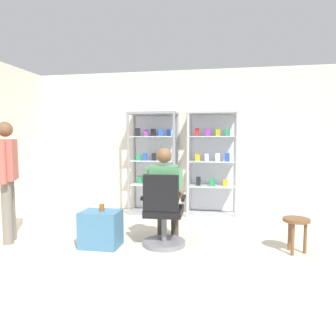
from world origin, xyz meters
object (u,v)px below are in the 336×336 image
object	(u,v)px
seated_shopkeeper	(165,191)
tea_glass	(102,207)
display_cabinet_left	(154,162)
wooden_stool	(296,225)
storage_crate	(101,229)
display_cabinet_right	(212,163)
office_chair	(163,217)
standing_customer	(7,174)

from	to	relation	value
seated_shopkeeper	tea_glass	size ratio (longest dim) A/B	13.65
display_cabinet_left	wooden_stool	world-z (taller)	display_cabinet_left
storage_crate	wooden_stool	size ratio (longest dim) A/B	1.14
display_cabinet_right	tea_glass	distance (m)	2.46
display_cabinet_right	storage_crate	bearing A→B (deg)	-123.82
seated_shopkeeper	storage_crate	bearing A→B (deg)	-159.03
display_cabinet_left	office_chair	xyz separation A→B (m)	(0.55, -1.88, -0.57)
storage_crate	standing_customer	xyz separation A→B (m)	(-1.31, -0.04, 0.70)
display_cabinet_right	storage_crate	size ratio (longest dim) A/B	3.84
storage_crate	standing_customer	bearing A→B (deg)	-178.40
display_cabinet_left	wooden_stool	distance (m)	2.91
display_cabinet_left	display_cabinet_right	size ratio (longest dim) A/B	1.00
wooden_stool	display_cabinet_right	bearing A→B (deg)	121.24
tea_glass	wooden_stool	size ratio (longest dim) A/B	0.22
wooden_stool	standing_customer	bearing A→B (deg)	-176.24
display_cabinet_right	wooden_stool	distance (m)	2.20
display_cabinet_right	office_chair	world-z (taller)	display_cabinet_right
tea_glass	standing_customer	size ratio (longest dim) A/B	0.06
office_chair	display_cabinet_right	bearing A→B (deg)	73.61
standing_customer	wooden_stool	size ratio (longest dim) A/B	3.75
tea_glass	wooden_stool	xyz separation A→B (m)	(2.43, 0.21, -0.17)
seated_shopkeeper	standing_customer	distance (m)	2.14
seated_shopkeeper	display_cabinet_right	bearing A→B (deg)	71.94
seated_shopkeeper	storage_crate	world-z (taller)	seated_shopkeeper
seated_shopkeeper	standing_customer	xyz separation A→B (m)	(-2.10, -0.34, 0.22)
display_cabinet_left	storage_crate	world-z (taller)	display_cabinet_left
display_cabinet_left	standing_customer	xyz separation A→B (m)	(-1.56, -2.05, -0.03)
office_chair	wooden_stool	xyz separation A→B (m)	(1.65, 0.07, -0.05)
standing_customer	display_cabinet_left	bearing A→B (deg)	52.84
display_cabinet_left	office_chair	bearing A→B (deg)	-73.72
office_chair	wooden_stool	size ratio (longest dim) A/B	2.21
display_cabinet_left	display_cabinet_right	bearing A→B (deg)	-0.00
seated_shopkeeper	wooden_stool	xyz separation A→B (m)	(1.66, -0.09, -0.37)
seated_shopkeeper	display_cabinet_left	bearing A→B (deg)	107.54
display_cabinet_left	storage_crate	xyz separation A→B (m)	(-0.25, -2.02, -0.73)
wooden_stool	seated_shopkeeper	bearing A→B (deg)	176.77
display_cabinet_left	storage_crate	bearing A→B (deg)	-97.10
wooden_stool	display_cabinet_left	bearing A→B (deg)	140.56
office_chair	storage_crate	size ratio (longest dim) A/B	1.94
seated_shopkeeper	wooden_stool	distance (m)	1.70
seated_shopkeeper	storage_crate	xyz separation A→B (m)	(-0.79, -0.30, -0.48)
storage_crate	standing_customer	size ratio (longest dim) A/B	0.30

